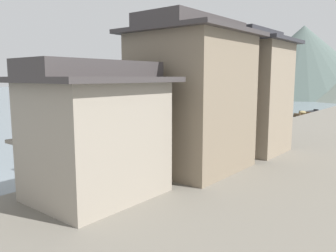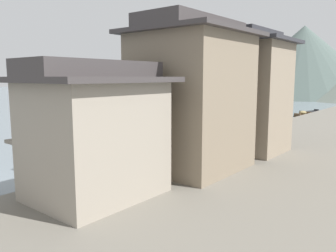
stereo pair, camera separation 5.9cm
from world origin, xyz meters
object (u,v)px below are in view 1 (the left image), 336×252
boat_midriver_upstream (56,182)px  boat_upstream_distant (302,114)px  boat_moored_third (309,112)px  mooring_post_dock_near (116,160)px  mooring_post_dock_mid (206,137)px  boat_moored_second (151,157)px  boat_moored_nearest (285,118)px  boat_moored_far (216,137)px  house_waterfront_nearest (96,131)px  house_waterfront_second (192,96)px  house_waterfront_tall (244,92)px  boat_midriver_drifting (264,126)px

boat_midriver_upstream → boat_upstream_distant: 45.36m
boat_moored_third → mooring_post_dock_near: 47.48m
boat_midriver_upstream → mooring_post_dock_mid: mooring_post_dock_mid is taller
boat_moored_second → mooring_post_dock_near: bearing=-70.0°
boat_midriver_upstream → mooring_post_dock_mid: bearing=82.9°
mooring_post_dock_near → boat_midriver_upstream: bearing=-117.9°
boat_moored_nearest → boat_moored_far: 20.24m
house_waterfront_nearest → house_waterfront_second: 6.93m
house_waterfront_tall → house_waterfront_nearest: bearing=-92.7°
boat_moored_nearest → boat_moored_third: 11.33m
boat_moored_far → boat_midriver_drifting: (0.70, 10.23, 0.01)m
boat_moored_nearest → boat_midriver_drifting: (1.07, -10.00, 0.06)m
boat_moored_second → house_waterfront_tall: 8.57m
house_waterfront_nearest → house_waterfront_tall: bearing=87.3°
boat_moored_third → boat_upstream_distant: boat_upstream_distant is taller
boat_midriver_upstream → boat_moored_nearest: bearing=91.6°
boat_moored_nearest → boat_moored_second: bearing=-88.6°
boat_moored_second → house_waterfront_nearest: 11.40m
house_waterfront_second → mooring_post_dock_near: 5.98m
boat_moored_nearest → house_waterfront_second: (6.35, -33.27, 4.93)m
house_waterfront_nearest → mooring_post_dock_near: (-3.09, 4.00, -2.56)m
boat_moored_far → mooring_post_dock_near: mooring_post_dock_near is taller
boat_midriver_upstream → boat_moored_third: bearing=91.1°
boat_upstream_distant → mooring_post_dock_near: (2.09, -42.22, 0.93)m
boat_moored_far → house_waterfront_nearest: size_ratio=0.69×
boat_moored_second → house_waterfront_nearest: bearing=-61.8°
house_waterfront_second → house_waterfront_tall: bearing=89.0°
house_waterfront_second → house_waterfront_tall: (0.12, 6.64, 0.01)m
boat_upstream_distant → house_waterfront_tall: (5.82, -32.79, 4.80)m
boat_midriver_drifting → boat_upstream_distant: (-0.43, 16.16, 0.09)m
boat_moored_second → house_waterfront_second: house_waterfront_second is taller
boat_moored_third → boat_moored_nearest: bearing=-90.6°
boat_moored_second → boat_midriver_drifting: boat_midriver_drifting is taller
boat_moored_second → boat_midriver_upstream: bearing=-87.7°
boat_upstream_distant → house_waterfront_nearest: size_ratio=0.62×
boat_moored_second → boat_moored_far: 10.33m
boat_midriver_upstream → house_waterfront_second: 9.29m
boat_moored_second → boat_moored_far: boat_moored_far is taller
boat_moored_third → boat_midriver_drifting: boat_midriver_drifting is taller
house_waterfront_nearest → boat_upstream_distant: bearing=96.4°
boat_moored_third → boat_moored_far: size_ratio=1.16×
boat_midriver_drifting → house_waterfront_tall: bearing=-72.0°
boat_moored_far → house_waterfront_tall: bearing=-46.4°
boat_midriver_drifting → house_waterfront_nearest: bearing=-81.0°
boat_moored_third → boat_midriver_upstream: boat_midriver_upstream is taller
boat_moored_second → boat_midriver_drifting: 20.56m
boat_midriver_upstream → mooring_post_dock_mid: size_ratio=4.34×
house_waterfront_second → mooring_post_dock_near: bearing=-142.3°
house_waterfront_second → boat_upstream_distant: bearing=98.2°
boat_midriver_drifting → boat_midriver_upstream: boat_midriver_upstream is taller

